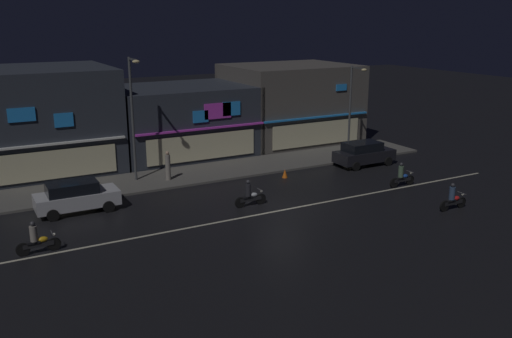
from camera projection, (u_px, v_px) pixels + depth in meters
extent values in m
plane|color=black|center=(282.00, 210.00, 29.72)|extent=(140.00, 140.00, 0.00)
cube|color=beige|center=(282.00, 210.00, 29.72)|extent=(30.61, 0.16, 0.01)
cube|color=#5B5954|center=(216.00, 171.00, 36.98)|extent=(32.22, 4.32, 0.14)
cube|color=#2D333D|center=(44.00, 119.00, 37.20)|extent=(8.91, 8.78, 6.86)
cube|color=white|center=(56.00, 144.00, 33.61)|extent=(8.46, 0.24, 0.12)
cube|color=#268CF2|center=(64.00, 120.00, 33.55)|extent=(1.13, 0.08, 0.86)
cube|color=#268CF2|center=(21.00, 115.00, 32.33)|extent=(1.54, 0.08, 0.83)
cube|color=beige|center=(58.00, 164.00, 34.01)|extent=(7.13, 0.06, 1.80)
cube|color=#56514C|center=(290.00, 103.00, 45.86)|extent=(9.96, 7.96, 6.30)
cube|color=#268CF2|center=(318.00, 117.00, 42.53)|extent=(9.46, 0.24, 0.12)
cube|color=#268CF2|center=(341.00, 87.00, 43.03)|extent=(0.98, 0.08, 0.50)
cube|color=beige|center=(317.00, 134.00, 42.93)|extent=(7.97, 0.06, 1.80)
cube|color=#2D333D|center=(182.00, 120.00, 41.35)|extent=(10.10, 7.48, 5.15)
cube|color=#D83FD8|center=(202.00, 129.00, 38.07)|extent=(9.60, 0.24, 0.12)
cube|color=#D83FD8|center=(218.00, 111.00, 38.38)|extent=(2.03, 0.08, 1.09)
cube|color=#268CF2|center=(231.00, 109.00, 38.85)|extent=(1.37, 0.08, 0.98)
cube|color=#268CF2|center=(201.00, 117.00, 37.85)|extent=(1.13, 0.08, 0.82)
cube|color=beige|center=(203.00, 147.00, 38.47)|extent=(8.08, 0.06, 1.80)
cylinder|color=#47494C|center=(133.00, 120.00, 33.82)|extent=(0.16, 0.16, 7.63)
cube|color=#47494C|center=(132.00, 59.00, 32.24)|extent=(0.10, 1.40, 0.10)
ellipsoid|color=#F9E099|center=(136.00, 62.00, 31.67)|extent=(0.44, 0.32, 0.20)
cylinder|color=#47494C|center=(350.00, 110.00, 40.92)|extent=(0.16, 0.16, 6.50)
cube|color=#47494C|center=(358.00, 68.00, 39.49)|extent=(0.10, 1.40, 0.10)
ellipsoid|color=#F9E099|center=(364.00, 70.00, 38.92)|extent=(0.44, 0.32, 0.20)
cylinder|color=gray|center=(168.00, 167.00, 34.60)|extent=(0.32, 0.32, 1.63)
sphere|color=tan|center=(167.00, 153.00, 34.35)|extent=(0.22, 0.22, 0.22)
cube|color=black|center=(364.00, 156.00, 38.58)|extent=(4.30, 1.78, 0.76)
cube|color=black|center=(362.00, 147.00, 38.30)|extent=(2.58, 1.57, 0.60)
cube|color=#F9F2CC|center=(382.00, 149.00, 40.04)|extent=(0.08, 0.20, 0.12)
cube|color=#F9F2CC|center=(393.00, 153.00, 39.02)|extent=(0.08, 0.20, 0.12)
cylinder|color=black|center=(371.00, 156.00, 40.09)|extent=(0.62, 0.20, 0.62)
cylinder|color=black|center=(388.00, 161.00, 38.58)|extent=(0.62, 0.20, 0.62)
cylinder|color=black|center=(340.00, 161.00, 38.78)|extent=(0.62, 0.20, 0.62)
cylinder|color=black|center=(356.00, 166.00, 37.27)|extent=(0.62, 0.20, 0.62)
cube|color=silver|center=(77.00, 199.00, 29.36)|extent=(4.30, 1.78, 0.76)
cube|color=black|center=(72.00, 188.00, 29.08)|extent=(2.58, 1.57, 0.60)
cube|color=#F9F2CC|center=(114.00, 189.00, 30.82)|extent=(0.08, 0.20, 0.12)
cube|color=#F9F2CC|center=(119.00, 195.00, 29.80)|extent=(0.08, 0.20, 0.12)
cylinder|color=black|center=(101.00, 197.00, 30.87)|extent=(0.62, 0.20, 0.62)
cylinder|color=black|center=(109.00, 207.00, 29.37)|extent=(0.62, 0.20, 0.62)
cylinder|color=black|center=(47.00, 205.00, 29.56)|extent=(0.62, 0.20, 0.62)
cylinder|color=black|center=(53.00, 215.00, 28.06)|extent=(0.62, 0.20, 0.62)
cylinder|color=black|center=(54.00, 244.00, 24.54)|extent=(0.60, 0.08, 0.60)
cylinder|color=black|center=(23.00, 250.00, 23.94)|extent=(0.60, 0.10, 0.60)
cube|color=black|center=(38.00, 245.00, 24.22)|extent=(1.30, 0.14, 0.20)
ellipsoid|color=gold|center=(43.00, 239.00, 24.25)|extent=(0.44, 0.26, 0.24)
cube|color=black|center=(33.00, 242.00, 24.08)|extent=(0.56, 0.22, 0.10)
cylinder|color=slate|center=(52.00, 233.00, 24.37)|extent=(0.03, 0.60, 0.03)
sphere|color=white|center=(54.00, 234.00, 24.44)|extent=(0.14, 0.14, 0.14)
cylinder|color=gray|center=(34.00, 234.00, 24.00)|extent=(0.32, 0.32, 0.70)
sphere|color=#333338|center=(32.00, 224.00, 23.88)|extent=(0.22, 0.22, 0.22)
cylinder|color=black|center=(461.00, 202.00, 30.05)|extent=(0.60, 0.08, 0.60)
cylinder|color=black|center=(444.00, 206.00, 29.45)|extent=(0.60, 0.10, 0.60)
cube|color=black|center=(453.00, 203.00, 29.72)|extent=(1.30, 0.14, 0.20)
ellipsoid|color=red|center=(456.00, 198.00, 29.76)|extent=(0.44, 0.26, 0.24)
cube|color=black|center=(451.00, 200.00, 29.59)|extent=(0.56, 0.22, 0.10)
cylinder|color=slate|center=(462.00, 193.00, 29.88)|extent=(0.03, 0.60, 0.03)
sphere|color=white|center=(463.00, 194.00, 29.95)|extent=(0.14, 0.14, 0.14)
cylinder|color=#334766|center=(452.00, 193.00, 29.51)|extent=(0.32, 0.32, 0.70)
sphere|color=#333338|center=(453.00, 185.00, 29.38)|extent=(0.22, 0.22, 0.22)
cylinder|color=black|center=(410.00, 180.00, 34.19)|extent=(0.60, 0.08, 0.60)
cylinder|color=black|center=(394.00, 183.00, 33.59)|extent=(0.60, 0.10, 0.60)
cube|color=black|center=(402.00, 180.00, 33.86)|extent=(1.30, 0.14, 0.20)
ellipsoid|color=#1E4CB2|center=(405.00, 176.00, 33.90)|extent=(0.44, 0.26, 0.24)
cube|color=black|center=(400.00, 178.00, 33.73)|extent=(0.56, 0.22, 0.10)
cylinder|color=slate|center=(410.00, 172.00, 34.02)|extent=(0.03, 0.60, 0.03)
sphere|color=white|center=(411.00, 173.00, 34.09)|extent=(0.14, 0.14, 0.14)
cylinder|color=#4C664C|center=(401.00, 172.00, 33.65)|extent=(0.32, 0.32, 0.70)
sphere|color=#333338|center=(401.00, 164.00, 33.52)|extent=(0.22, 0.22, 0.22)
cylinder|color=black|center=(261.00, 199.00, 30.62)|extent=(0.60, 0.08, 0.60)
cylinder|color=black|center=(240.00, 203.00, 30.02)|extent=(0.60, 0.10, 0.60)
cube|color=black|center=(250.00, 199.00, 30.29)|extent=(1.30, 0.14, 0.20)
ellipsoid|color=#B2B7BC|center=(254.00, 195.00, 30.32)|extent=(0.44, 0.26, 0.24)
cube|color=black|center=(247.00, 197.00, 30.16)|extent=(0.56, 0.22, 0.10)
cylinder|color=slate|center=(260.00, 190.00, 30.45)|extent=(0.03, 0.60, 0.03)
sphere|color=white|center=(261.00, 191.00, 30.52)|extent=(0.14, 0.14, 0.14)
cylinder|color=#232328|center=(248.00, 190.00, 30.07)|extent=(0.32, 0.32, 0.70)
sphere|color=#333338|center=(248.00, 182.00, 29.95)|extent=(0.22, 0.22, 0.22)
cone|color=orange|center=(285.00, 173.00, 35.71)|extent=(0.36, 0.36, 0.55)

